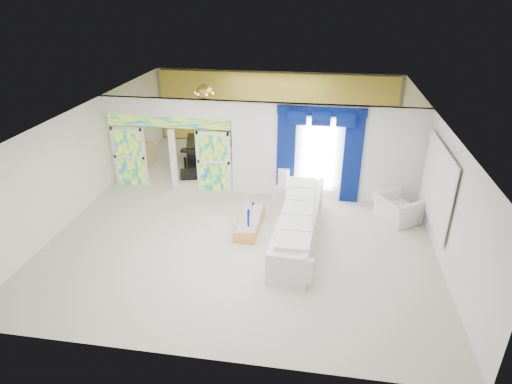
% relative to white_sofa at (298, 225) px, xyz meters
% --- Properties ---
extents(floor, '(12.00, 12.00, 0.00)m').
position_rel_white_sofa_xyz_m(floor, '(-1.50, 1.60, -0.41)').
color(floor, '#B7AF9E').
rests_on(floor, ground).
extents(dividing_wall, '(5.70, 0.18, 3.00)m').
position_rel_white_sofa_xyz_m(dividing_wall, '(0.65, 2.60, 1.09)').
color(dividing_wall, white).
rests_on(dividing_wall, ground).
extents(dividing_header, '(4.30, 0.18, 0.55)m').
position_rel_white_sofa_xyz_m(dividing_header, '(-4.35, 2.60, 2.31)').
color(dividing_header, white).
rests_on(dividing_header, dividing_wall).
extents(stained_panel_left, '(0.95, 0.04, 2.00)m').
position_rel_white_sofa_xyz_m(stained_panel_left, '(-5.77, 2.60, 0.59)').
color(stained_panel_left, '#994C3F').
rests_on(stained_panel_left, ground).
extents(stained_panel_right, '(0.95, 0.04, 2.00)m').
position_rel_white_sofa_xyz_m(stained_panel_right, '(-2.92, 2.60, 0.59)').
color(stained_panel_right, '#994C3F').
rests_on(stained_panel_right, ground).
extents(stained_transom, '(4.00, 0.05, 0.35)m').
position_rel_white_sofa_xyz_m(stained_transom, '(-4.35, 2.60, 1.84)').
color(stained_transom, '#994C3F').
rests_on(stained_transom, dividing_header).
extents(window_pane, '(1.00, 0.02, 2.30)m').
position_rel_white_sofa_xyz_m(window_pane, '(0.40, 2.50, 1.04)').
color(window_pane, white).
rests_on(window_pane, dividing_wall).
extents(blue_drape_left, '(0.55, 0.10, 2.80)m').
position_rel_white_sofa_xyz_m(blue_drape_left, '(-0.60, 2.47, 0.99)').
color(blue_drape_left, '#031447').
rests_on(blue_drape_left, ground).
extents(blue_drape_right, '(0.55, 0.10, 2.80)m').
position_rel_white_sofa_xyz_m(blue_drape_right, '(1.40, 2.47, 0.99)').
color(blue_drape_right, '#031447').
rests_on(blue_drape_right, ground).
extents(blue_pelmet, '(2.60, 0.12, 0.25)m').
position_rel_white_sofa_xyz_m(blue_pelmet, '(0.40, 2.47, 2.41)').
color(blue_pelmet, '#031447').
rests_on(blue_pelmet, dividing_wall).
extents(wall_mirror, '(0.04, 2.70, 1.90)m').
position_rel_white_sofa_xyz_m(wall_mirror, '(3.44, 0.60, 1.14)').
color(wall_mirror, white).
rests_on(wall_mirror, ground).
extents(gold_curtains, '(9.70, 0.12, 2.90)m').
position_rel_white_sofa_xyz_m(gold_curtains, '(-1.50, 7.50, 1.09)').
color(gold_curtains, gold).
rests_on(gold_curtains, ground).
extents(white_sofa, '(1.20, 4.36, 0.82)m').
position_rel_white_sofa_xyz_m(white_sofa, '(0.00, 0.00, 0.00)').
color(white_sofa, silver).
rests_on(white_sofa, ground).
extents(coffee_table, '(0.65, 1.67, 0.36)m').
position_rel_white_sofa_xyz_m(coffee_table, '(-1.35, 0.30, -0.23)').
color(coffee_table, gold).
rests_on(coffee_table, ground).
extents(console_table, '(1.25, 0.44, 0.41)m').
position_rel_white_sofa_xyz_m(console_table, '(-0.34, 2.37, -0.20)').
color(console_table, silver).
rests_on(console_table, ground).
extents(table_lamp, '(0.36, 0.36, 0.58)m').
position_rel_white_sofa_xyz_m(table_lamp, '(-0.64, 2.37, 0.29)').
color(table_lamp, white).
rests_on(table_lamp, console_table).
extents(armchair, '(1.48, 1.52, 0.75)m').
position_rel_white_sofa_xyz_m(armchair, '(2.71, 1.45, -0.04)').
color(armchair, silver).
rests_on(armchair, ground).
extents(grand_piano, '(1.72, 2.01, 0.87)m').
position_rel_white_sofa_xyz_m(grand_piano, '(-3.89, 5.03, 0.02)').
color(grand_piano, black).
rests_on(grand_piano, ground).
extents(piano_bench, '(0.97, 0.58, 0.30)m').
position_rel_white_sofa_xyz_m(piano_bench, '(-3.89, 3.43, -0.26)').
color(piano_bench, black).
rests_on(piano_bench, ground).
extents(tv_console, '(0.63, 0.59, 0.82)m').
position_rel_white_sofa_xyz_m(tv_console, '(-6.09, 4.47, -0.00)').
color(tv_console, tan).
rests_on(tv_console, ground).
extents(chandelier, '(0.60, 0.60, 0.60)m').
position_rel_white_sofa_xyz_m(chandelier, '(-3.80, 5.00, 2.24)').
color(chandelier, gold).
rests_on(chandelier, ceiling).
extents(decanters, '(0.20, 0.88, 0.24)m').
position_rel_white_sofa_xyz_m(decanters, '(-1.32, 0.40, 0.04)').
color(decanters, navy).
rests_on(decanters, coffee_table).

